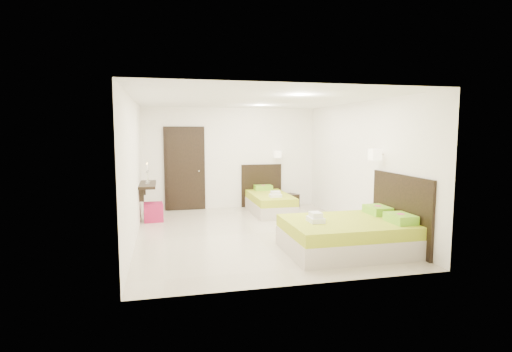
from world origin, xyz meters
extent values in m
plane|color=beige|center=(0.00, 0.00, 0.00)|extent=(5.50, 5.50, 0.00)
cube|color=#C0B5A3|center=(0.81, 1.85, 0.14)|extent=(0.90, 1.80, 0.29)
cube|color=#90A41A|center=(0.81, 1.85, 0.38)|extent=(0.89, 1.79, 0.18)
cube|color=black|center=(0.81, 2.72, 0.56)|extent=(1.08, 0.05, 1.13)
cube|color=#78BD22|center=(0.81, 2.52, 0.53)|extent=(0.45, 0.31, 0.13)
cylinder|color=#E8367A|center=(0.81, 2.52, 0.60)|extent=(0.11, 0.11, 0.00)
cube|color=white|center=(0.81, 1.35, 0.51)|extent=(0.27, 0.20, 0.07)
cube|color=white|center=(0.81, 1.35, 0.58)|extent=(0.20, 0.15, 0.07)
cube|color=white|center=(1.21, 2.57, 1.40)|extent=(0.16, 0.16, 0.18)
cylinder|color=#2D2116|center=(1.21, 2.65, 1.40)|extent=(0.03, 0.16, 0.03)
cube|color=#C0B5A3|center=(1.23, -1.52, 0.16)|extent=(2.03, 1.52, 0.33)
cube|color=#90A41A|center=(1.23, -1.52, 0.43)|extent=(2.01, 1.51, 0.20)
cube|color=black|center=(2.22, -1.52, 0.64)|extent=(0.05, 1.73, 1.27)
cube|color=#78BD22|center=(2.00, -1.88, 0.60)|extent=(0.35, 0.51, 0.14)
cylinder|color=#E8367A|center=(2.00, -1.88, 0.67)|extent=(0.12, 0.12, 0.00)
cube|color=#78BD22|center=(2.00, -1.16, 0.60)|extent=(0.35, 0.51, 0.14)
cylinder|color=#E8367A|center=(2.00, -1.16, 0.67)|extent=(0.12, 0.12, 0.00)
cube|color=white|center=(0.67, -1.52, 0.57)|extent=(0.22, 0.30, 0.08)
cube|color=white|center=(0.67, -1.52, 0.65)|extent=(0.17, 0.23, 0.08)
cube|color=white|center=(2.07, -0.88, 1.58)|extent=(0.18, 0.18, 0.20)
cylinder|color=#2D2116|center=(2.15, -0.88, 1.58)|extent=(0.16, 0.03, 0.03)
cube|color=black|center=(1.46, 2.31, 0.18)|extent=(0.53, 0.50, 0.37)
cube|color=maroon|center=(-1.97, 1.54, 0.21)|extent=(0.44, 0.44, 0.41)
cube|color=black|center=(-1.20, 2.71, 1.05)|extent=(1.02, 0.06, 2.14)
cube|color=black|center=(-1.20, 2.67, 1.05)|extent=(0.88, 0.04, 2.06)
cylinder|color=silver|center=(-0.85, 2.64, 1.00)|extent=(0.03, 0.10, 0.03)
cube|color=black|center=(-2.08, 1.60, 0.82)|extent=(0.35, 1.20, 0.06)
cube|color=black|center=(-2.19, 1.15, 0.67)|extent=(0.10, 0.04, 0.30)
cube|color=black|center=(-2.19, 2.05, 0.67)|extent=(0.10, 0.04, 0.30)
cylinder|color=silver|center=(-2.08, 1.45, 0.86)|extent=(0.10, 0.10, 0.02)
cylinder|color=silver|center=(-2.08, 1.45, 0.98)|extent=(0.02, 0.02, 0.22)
cone|color=silver|center=(-2.08, 1.45, 1.11)|extent=(0.07, 0.07, 0.04)
cylinder|color=white|center=(-2.08, 1.45, 1.20)|extent=(0.02, 0.02, 0.15)
sphere|color=#FFB23F|center=(-2.08, 1.45, 1.29)|extent=(0.02, 0.02, 0.02)
cylinder|color=silver|center=(-2.08, 1.75, 0.86)|extent=(0.10, 0.10, 0.02)
cylinder|color=silver|center=(-2.08, 1.75, 0.98)|extent=(0.02, 0.02, 0.22)
cone|color=silver|center=(-2.08, 1.75, 1.11)|extent=(0.07, 0.07, 0.04)
cylinder|color=white|center=(-2.08, 1.75, 1.20)|extent=(0.02, 0.02, 0.15)
sphere|color=#FFB23F|center=(-2.08, 1.75, 1.29)|extent=(0.02, 0.02, 0.02)
camera|label=1|loc=(-1.72, -7.51, 2.00)|focal=28.00mm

